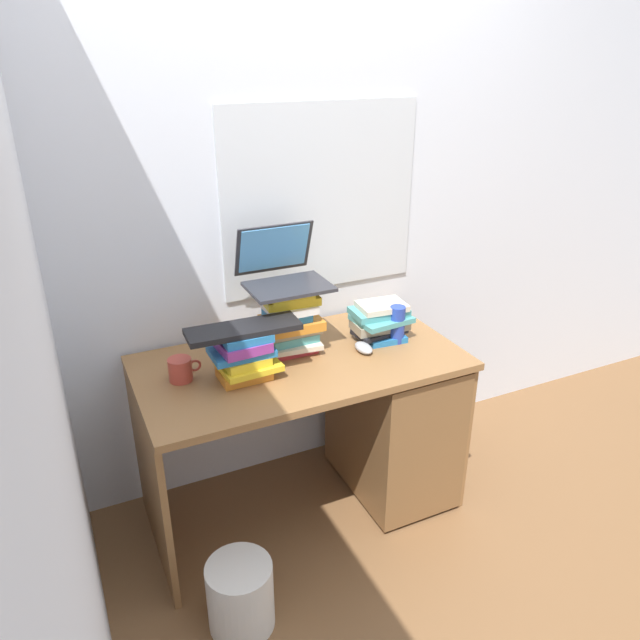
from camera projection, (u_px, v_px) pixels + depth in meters
name	position (u px, v px, depth m)	size (l,w,h in m)	color
ground_plane	(303.00, 505.00, 2.73)	(6.00, 6.00, 0.00)	brown
wall_back	(262.00, 201.00, 2.51)	(6.00, 0.06, 2.60)	silver
wall_left	(27.00, 257.00, 1.84)	(0.05, 6.00, 2.60)	silver
desk	(371.00, 415.00, 2.67)	(1.30, 0.68, 0.74)	olive
book_stack_tall	(290.00, 321.00, 2.44)	(0.25, 0.21, 0.27)	#B22D33
book_stack_keyboard_riser	(244.00, 354.00, 2.26)	(0.25, 0.20, 0.19)	orange
book_stack_side	(380.00, 321.00, 2.57)	(0.25, 0.20, 0.16)	#2672B2
laptop	(282.00, 270.00, 2.41)	(0.32, 0.31, 0.23)	#2D2D33
keyboard	(243.00, 329.00, 2.22)	(0.42, 0.14, 0.02)	black
computer_mouse	(364.00, 348.00, 2.48)	(0.06, 0.10, 0.04)	#A5A8AD
mug	(181.00, 369.00, 2.26)	(0.12, 0.09, 0.09)	#B23F33
water_bottle	(397.00, 324.00, 2.54)	(0.07, 0.07, 0.16)	#263FA5
wastebasket	(241.00, 596.00, 2.11)	(0.23, 0.23, 0.27)	silver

